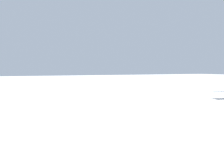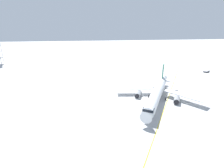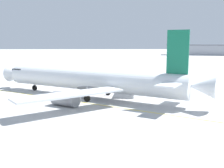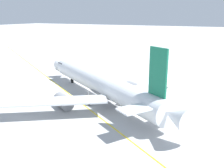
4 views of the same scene
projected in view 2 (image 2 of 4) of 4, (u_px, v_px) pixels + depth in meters
ground_plane at (148, 99)px, 66.55m from camera, size 600.00×600.00×0.00m
airliner_main at (157, 93)px, 65.01m from camera, size 30.54×36.89×11.34m
pushback_tug_truck at (206, 71)px, 106.51m from camera, size 5.39×5.02×1.30m
taxiway_centreline at (167, 102)px, 63.83m from camera, size 99.81×150.01×0.01m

